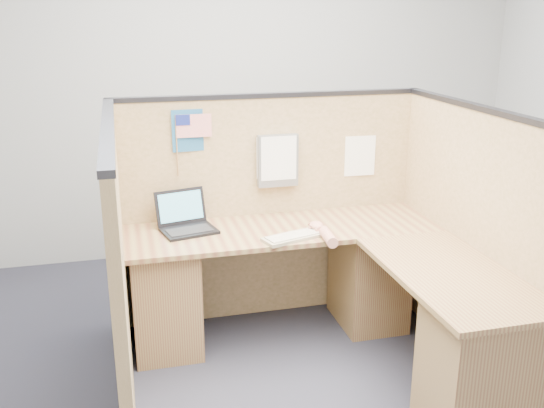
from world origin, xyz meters
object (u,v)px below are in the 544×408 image
object	(u,v)px
laptop	(188,220)
mouse	(316,229)
l_desk	(330,300)
keyboard	(295,236)

from	to	relation	value
laptop	mouse	size ratio (longest dim) A/B	3.81
l_desk	mouse	bearing A→B (deg)	90.79
laptop	mouse	xyz separation A→B (m)	(0.76, -0.25, -0.04)
laptop	keyboard	world-z (taller)	laptop
l_desk	mouse	size ratio (longest dim) A/B	20.09
keyboard	mouse	xyz separation A→B (m)	(0.16, 0.08, 0.01)
keyboard	laptop	bearing A→B (deg)	134.07
laptop	keyboard	bearing A→B (deg)	-41.33
l_desk	laptop	bearing A→B (deg)	145.89
mouse	laptop	bearing A→B (deg)	161.97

